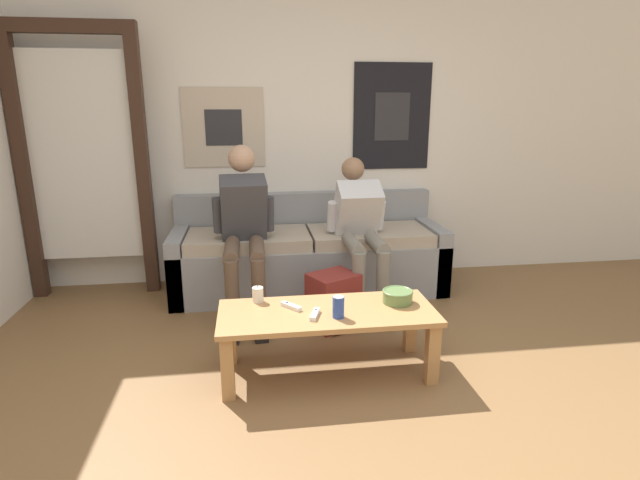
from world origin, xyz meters
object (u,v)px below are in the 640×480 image
at_px(pillar_candle, 258,295).
at_px(couch, 309,256).
at_px(ceramic_bowl, 398,296).
at_px(person_seated_adult, 244,223).
at_px(backpack, 334,302).
at_px(drink_can_blue, 338,307).
at_px(game_controller_near_right, 315,314).
at_px(coffee_table, 327,321).
at_px(game_controller_near_left, 291,306).
at_px(person_seated_teen, 360,225).

bearing_deg(pillar_candle, couch, 69.68).
bearing_deg(pillar_candle, ceramic_bowl, -8.98).
distance_m(person_seated_adult, backpack, 0.89).
distance_m(drink_can_blue, game_controller_near_right, 0.14).
bearing_deg(pillar_candle, person_seated_adult, 95.50).
height_order(person_seated_adult, game_controller_near_right, person_seated_adult).
height_order(couch, ceramic_bowl, couch).
bearing_deg(game_controller_near_right, person_seated_adult, 109.76).
bearing_deg(coffee_table, person_seated_adult, 114.89).
bearing_deg(game_controller_near_left, backpack, 57.82).
distance_m(coffee_table, person_seated_adult, 1.18).
distance_m(game_controller_near_left, game_controller_near_right, 0.18).
xyz_separation_m(coffee_table, drink_can_blue, (0.05, -0.10, 0.13)).
relative_size(pillar_candle, drink_can_blue, 0.83).
bearing_deg(person_seated_adult, pillar_candle, -84.50).
bearing_deg(person_seated_teen, drink_can_blue, -107.89).
bearing_deg(couch, person_seated_teen, -43.51).
height_order(person_seated_teen, game_controller_near_left, person_seated_teen).
bearing_deg(game_controller_near_left, ceramic_bowl, -0.31).
bearing_deg(drink_can_blue, coffee_table, 114.07).
height_order(coffee_table, ceramic_bowl, ceramic_bowl).
distance_m(person_seated_adult, drink_can_blue, 1.26).
relative_size(person_seated_adult, game_controller_near_left, 9.47).
distance_m(person_seated_teen, game_controller_near_right, 1.25).
distance_m(couch, backpack, 0.79).
bearing_deg(backpack, person_seated_teen, 57.90).
bearing_deg(person_seated_adult, drink_can_blue, -65.19).
bearing_deg(coffee_table, ceramic_bowl, 7.85).
relative_size(couch, game_controller_near_left, 17.10).
bearing_deg(person_seated_adult, person_seated_teen, 2.39).
height_order(person_seated_teen, backpack, person_seated_teen).
relative_size(couch, backpack, 5.59).
bearing_deg(ceramic_bowl, person_seated_adult, 133.36).
height_order(person_seated_adult, ceramic_bowl, person_seated_adult).
relative_size(coffee_table, person_seated_teen, 1.11).
xyz_separation_m(ceramic_bowl, game_controller_near_right, (-0.52, -0.13, -0.03)).
height_order(person_seated_teen, game_controller_near_right, person_seated_teen).
distance_m(couch, person_seated_teen, 0.61).
bearing_deg(game_controller_near_right, ceramic_bowl, 14.06).
distance_m(drink_can_blue, game_controller_near_left, 0.30).
relative_size(person_seated_teen, game_controller_near_left, 8.57).
xyz_separation_m(backpack, game_controller_near_right, (-0.23, -0.69, 0.22)).
relative_size(ceramic_bowl, drink_can_blue, 1.49).
distance_m(ceramic_bowl, pillar_candle, 0.84).
distance_m(couch, pillar_candle, 1.30).
relative_size(coffee_table, pillar_candle, 12.20).
height_order(coffee_table, game_controller_near_right, game_controller_near_right).
bearing_deg(couch, person_seated_adult, -144.09).
bearing_deg(game_controller_near_left, game_controller_near_right, -47.16).
distance_m(person_seated_teen, ceramic_bowl, 1.02).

